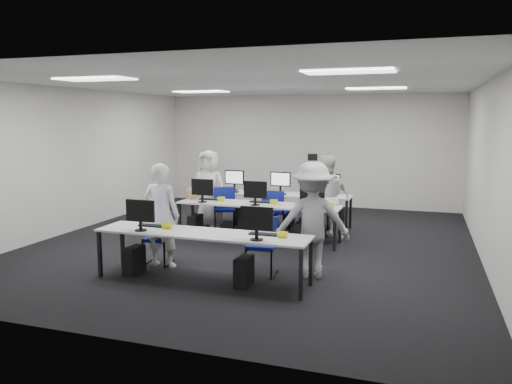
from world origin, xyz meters
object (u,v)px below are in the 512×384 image
(chair_2, at_px, (225,217))
(student_3, at_px, (325,196))
(chair_3, at_px, (269,221))
(desk_mid, at_px, (258,206))
(chair_0, at_px, (159,248))
(chair_6, at_px, (276,219))
(chair_7, at_px, (316,219))
(chair_4, at_px, (312,226))
(student_0, at_px, (161,215))
(desk_front, at_px, (202,236))
(student_1, at_px, (325,198))
(chair_1, at_px, (262,257))
(chair_5, at_px, (225,215))
(student_2, at_px, (209,189))
(photographer, at_px, (312,220))

(chair_2, height_order, student_3, student_3)
(chair_3, xyz_separation_m, student_3, (1.12, 0.21, 0.54))
(desk_mid, bearing_deg, chair_0, -117.71)
(desk_mid, distance_m, chair_6, 0.85)
(chair_0, relative_size, chair_7, 0.85)
(chair_4, distance_m, student_0, 3.28)
(desk_front, bearing_deg, chair_0, 150.99)
(chair_4, bearing_deg, student_1, 8.76)
(chair_7, bearing_deg, student_1, -63.49)
(chair_1, distance_m, chair_5, 3.29)
(chair_0, xyz_separation_m, chair_3, (1.07, 2.66, 0.01))
(student_2, bearing_deg, student_3, 4.46)
(chair_3, relative_size, student_0, 0.51)
(desk_front, distance_m, chair_2, 3.43)
(chair_5, distance_m, photographer, 3.70)
(student_1, xyz_separation_m, photographer, (0.28, -2.43, 0.04))
(chair_0, distance_m, student_1, 3.45)
(student_3, bearing_deg, photographer, -86.83)
(chair_5, distance_m, student_0, 2.95)
(chair_6, bearing_deg, desk_mid, -100.45)
(student_2, bearing_deg, chair_6, 0.43)
(student_2, bearing_deg, chair_5, -3.91)
(chair_0, height_order, student_1, student_1)
(desk_front, distance_m, chair_0, 1.28)
(desk_front, height_order, photographer, photographer)
(student_3, bearing_deg, chair_4, -121.39)
(chair_1, distance_m, chair_7, 2.97)
(chair_7, xyz_separation_m, photographer, (0.53, -2.84, 0.56))
(desk_mid, relative_size, chair_0, 3.87)
(chair_0, relative_size, chair_3, 0.96)
(student_2, bearing_deg, chair_7, 6.58)
(student_3, bearing_deg, chair_3, -173.39)
(chair_4, relative_size, student_0, 0.49)
(desk_mid, xyz_separation_m, student_3, (1.14, 0.86, 0.13))
(desk_mid, xyz_separation_m, chair_3, (0.01, 0.65, -0.41))
(chair_0, bearing_deg, chair_5, 81.71)
(chair_6, bearing_deg, student_1, -9.29)
(chair_0, relative_size, photographer, 0.48)
(chair_0, height_order, chair_3, chair_3)
(chair_2, bearing_deg, desk_mid, -53.48)
(chair_1, bearing_deg, photographer, 5.25)
(student_1, height_order, photographer, photographer)
(photographer, bearing_deg, chair_0, -14.06)
(desk_mid, distance_m, student_0, 2.32)
(chair_5, bearing_deg, student_0, -108.55)
(chair_2, relative_size, chair_5, 0.94)
(desk_mid, xyz_separation_m, photographer, (1.48, -1.90, 0.19))
(chair_6, bearing_deg, chair_2, -174.96)
(chair_4, bearing_deg, photographer, -75.40)
(chair_1, relative_size, chair_5, 0.93)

